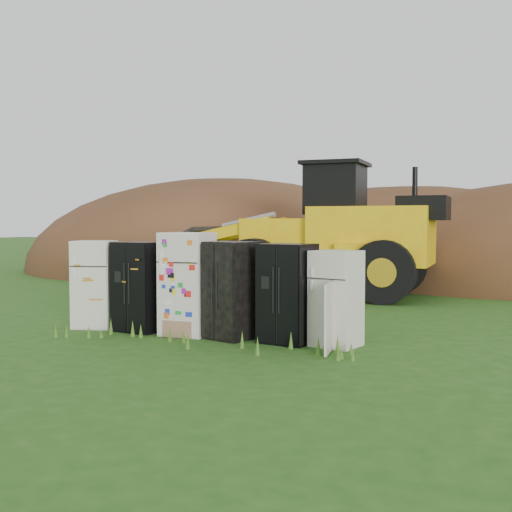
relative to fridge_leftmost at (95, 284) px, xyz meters
The scene contains 10 objects.
ground 2.63m from the fridge_leftmost, ahead, with size 120.00×120.00×0.00m, color #214E14.
fridge_leftmost is the anchor object (origin of this frame).
fridge_black_side 1.02m from the fridge_leftmost, ahead, with size 0.86×0.68×1.65m, color black, non-canonical shape.
fridge_sticker 2.03m from the fridge_leftmost, ahead, with size 0.82×0.75×1.83m, color silver, non-canonical shape.
fridge_dark_mid 2.86m from the fridge_leftmost, ahead, with size 0.86×0.70×1.68m, color black, non-canonical shape.
fridge_black_right 3.94m from the fridge_leftmost, ahead, with size 0.83×0.69×1.66m, color black, non-canonical shape.
fridge_open_door 4.77m from the fridge_leftmost, ahead, with size 0.71×0.65×1.56m, color silver, non-canonical shape.
wheel_loader 7.15m from the fridge_leftmost, 74.62° to the left, with size 7.53×3.05×3.64m, color yellow, non-canonical shape.
dirt_mound_left 14.26m from the fridge_leftmost, 106.68° to the left, with size 17.05×12.79×7.61m, color #432C15.
dirt_mound_back 18.32m from the fridge_leftmost, 81.44° to the left, with size 17.69×11.79×7.16m, color #432C15.
Camera 1 is at (5.11, -10.00, 2.01)m, focal length 45.00 mm.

